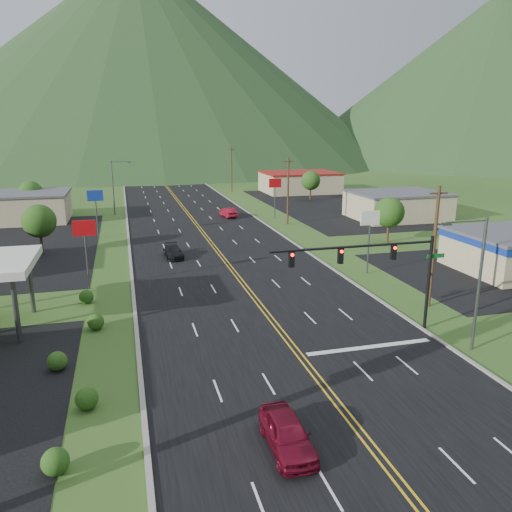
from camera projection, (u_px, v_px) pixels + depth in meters
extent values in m
plane|color=#284D1B|center=(395.00, 478.00, 21.25)|extent=(500.00, 500.00, 0.00)
cube|color=black|center=(395.00, 478.00, 21.25)|extent=(20.00, 460.00, 0.04)
cylinder|color=black|center=(428.00, 283.00, 36.07)|extent=(0.24, 0.24, 7.00)
cylinder|color=black|center=(355.00, 246.00, 33.79)|extent=(12.00, 0.18, 0.18)
cube|color=#0C591E|center=(436.00, 256.00, 35.66)|extent=(1.40, 0.06, 0.30)
cube|color=black|center=(394.00, 252.00, 34.69)|extent=(0.35, 0.28, 1.05)
sphere|color=#FF0C05|center=(395.00, 248.00, 34.43)|extent=(0.22, 0.22, 0.22)
cube|color=black|center=(341.00, 256.00, 33.69)|extent=(0.35, 0.28, 1.05)
sphere|color=#FF0C05|center=(342.00, 252.00, 33.43)|extent=(0.22, 0.22, 0.22)
cube|color=black|center=(291.00, 259.00, 32.82)|extent=(0.35, 0.28, 1.05)
sphere|color=#FF0C05|center=(292.00, 255.00, 32.56)|extent=(0.22, 0.22, 0.22)
cylinder|color=#59595E|center=(479.00, 285.00, 32.33)|extent=(0.20, 0.20, 9.00)
cylinder|color=#59595E|center=(467.00, 221.00, 30.88)|extent=(2.88, 0.12, 0.12)
cube|color=#59595E|center=(447.00, 224.00, 30.54)|extent=(0.60, 0.25, 0.18)
cylinder|color=#59595E|center=(113.00, 188.00, 82.54)|extent=(0.20, 0.20, 9.00)
cylinder|color=#59595E|center=(120.00, 162.00, 81.81)|extent=(2.88, 0.12, 0.12)
cube|color=#59595E|center=(129.00, 162.00, 82.19)|extent=(0.60, 0.25, 0.18)
cylinder|color=#59595E|center=(16.00, 308.00, 33.89)|extent=(0.36, 0.36, 5.00)
cylinder|color=#59595E|center=(31.00, 282.00, 39.49)|extent=(0.36, 0.36, 5.00)
cube|color=#CBBC8D|center=(7.00, 208.00, 77.29)|extent=(18.00, 11.00, 4.20)
cube|color=#4C4C51|center=(5.00, 194.00, 76.72)|extent=(18.40, 11.40, 0.30)
cube|color=#CBBC8D|center=(397.00, 206.00, 80.13)|extent=(14.00, 11.00, 4.00)
cube|color=#4C4C51|center=(398.00, 193.00, 79.59)|extent=(14.40, 11.40, 0.30)
cube|color=#CBBC8D|center=(300.00, 183.00, 111.82)|extent=(16.00, 12.00, 4.20)
cube|color=maroon|center=(300.00, 173.00, 111.25)|extent=(16.40, 12.40, 0.30)
cylinder|color=#59595E|center=(87.00, 263.00, 45.16)|extent=(0.16, 0.16, 5.00)
cube|color=#AB090F|center=(84.00, 228.00, 44.35)|extent=(2.00, 0.18, 1.40)
cylinder|color=#59595E|center=(97.00, 220.00, 65.73)|extent=(0.16, 0.16, 5.00)
cube|color=navy|center=(95.00, 196.00, 64.91)|extent=(2.00, 0.18, 1.40)
cylinder|color=#59595E|center=(368.00, 249.00, 50.03)|extent=(0.16, 0.16, 5.00)
cube|color=white|center=(370.00, 218.00, 49.22)|extent=(2.00, 0.18, 1.40)
cylinder|color=#59595E|center=(275.00, 203.00, 79.94)|extent=(0.16, 0.16, 5.00)
cube|color=#AB090F|center=(275.00, 183.00, 79.13)|extent=(2.00, 0.18, 1.40)
cylinder|color=#382314|center=(41.00, 241.00, 57.94)|extent=(0.30, 0.30, 3.00)
sphere|color=#193F12|center=(39.00, 221.00, 57.33)|extent=(3.84, 3.84, 3.84)
cylinder|color=#382314|center=(33.00, 207.00, 81.93)|extent=(0.30, 0.30, 3.00)
sphere|color=#193F12|center=(31.00, 193.00, 81.32)|extent=(3.84, 3.84, 3.84)
cylinder|color=#382314|center=(388.00, 231.00, 63.74)|extent=(0.30, 0.30, 3.00)
sphere|color=#193F12|center=(389.00, 212.00, 63.14)|extent=(3.84, 3.84, 3.84)
cylinder|color=#382314|center=(310.00, 192.00, 100.26)|extent=(0.30, 0.30, 3.00)
sphere|color=#193F12|center=(311.00, 180.00, 99.65)|extent=(3.84, 3.84, 3.84)
cylinder|color=#382314|center=(434.00, 248.00, 40.17)|extent=(0.28, 0.28, 10.00)
cube|color=#382314|center=(439.00, 193.00, 39.06)|extent=(1.60, 0.12, 0.12)
cylinder|color=#382314|center=(288.00, 191.00, 74.76)|extent=(0.28, 0.28, 10.00)
cube|color=#382314|center=(289.00, 161.00, 73.64)|extent=(1.60, 0.12, 0.12)
cylinder|color=#382314|center=(232.00, 169.00, 112.14)|extent=(0.28, 0.28, 10.00)
cube|color=#382314|center=(231.00, 149.00, 111.02)|extent=(1.60, 0.12, 0.12)
cylinder|color=#382314|center=(203.00, 158.00, 149.52)|extent=(0.28, 0.28, 10.00)
cube|color=#382314|center=(203.00, 143.00, 148.41)|extent=(1.60, 0.12, 0.12)
cone|color=black|center=(139.00, 59.00, 216.09)|extent=(220.00, 220.00, 85.00)
cone|color=black|center=(496.00, 76.00, 213.93)|extent=(180.00, 180.00, 70.00)
imported|color=maroon|center=(287.00, 434.00, 22.93)|extent=(1.87, 4.59, 1.56)
imported|color=black|center=(173.00, 252.00, 56.47)|extent=(2.10, 4.64, 1.32)
imported|color=maroon|center=(228.00, 213.00, 81.47)|extent=(2.26, 4.83, 1.53)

